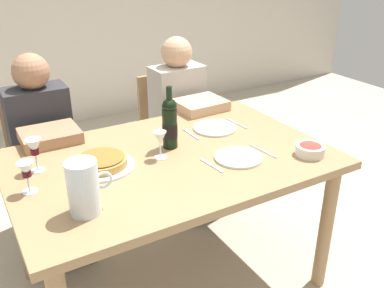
{
  "coord_description": "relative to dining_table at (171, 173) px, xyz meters",
  "views": [
    {
      "loc": [
        -0.83,
        -1.63,
        1.67
      ],
      "look_at": [
        0.09,
        -0.04,
        0.82
      ],
      "focal_mm": 39.86,
      "sensor_mm": 36.0,
      "label": 1
    }
  ],
  "objects": [
    {
      "name": "ground_plane",
      "position": [
        0.0,
        0.0,
        -0.67
      ],
      "size": [
        8.0,
        8.0,
        0.0
      ],
      "primitive_type": "plane",
      "color": "#B2A893"
    },
    {
      "name": "dining_table",
      "position": [
        0.0,
        0.0,
        0.0
      ],
      "size": [
        1.5,
        1.0,
        0.76
      ],
      "color": "#9E7A51",
      "rests_on": "ground"
    },
    {
      "name": "wine_bottle",
      "position": [
        0.05,
        0.09,
        0.22
      ],
      "size": [
        0.08,
        0.08,
        0.31
      ],
      "color": "black",
      "rests_on": "dining_table"
    },
    {
      "name": "water_pitcher",
      "position": [
        -0.49,
        -0.26,
        0.19
      ],
      "size": [
        0.17,
        0.12,
        0.21
      ],
      "color": "silver",
      "rests_on": "dining_table"
    },
    {
      "name": "baked_tart",
      "position": [
        -0.32,
        0.06,
        0.12
      ],
      "size": [
        0.3,
        0.3,
        0.06
      ],
      "color": "silver",
      "rests_on": "dining_table"
    },
    {
      "name": "salad_bowl",
      "position": [
        0.58,
        -0.33,
        0.12
      ],
      "size": [
        0.14,
        0.14,
        0.06
      ],
      "color": "silver",
      "rests_on": "dining_table"
    },
    {
      "name": "wine_glass_left_diner",
      "position": [
        -0.05,
        0.01,
        0.19
      ],
      "size": [
        0.06,
        0.06,
        0.13
      ],
      "color": "silver",
      "rests_on": "dining_table"
    },
    {
      "name": "wine_glass_right_diner",
      "position": [
        -0.58,
        0.17,
        0.2
      ],
      "size": [
        0.07,
        0.07,
        0.16
      ],
      "color": "silver",
      "rests_on": "dining_table"
    },
    {
      "name": "wine_glass_centre",
      "position": [
        -0.65,
        -0.0,
        0.19
      ],
      "size": [
        0.07,
        0.07,
        0.14
      ],
      "color": "silver",
      "rests_on": "dining_table"
    },
    {
      "name": "dinner_plate_left_setting",
      "position": [
        0.27,
        -0.18,
        0.1
      ],
      "size": [
        0.23,
        0.23,
        0.01
      ],
      "primitive_type": "cylinder",
      "color": "silver",
      "rests_on": "dining_table"
    },
    {
      "name": "dinner_plate_right_setting",
      "position": [
        0.37,
        0.17,
        0.1
      ],
      "size": [
        0.24,
        0.24,
        0.01
      ],
      "primitive_type": "cylinder",
      "color": "silver",
      "rests_on": "dining_table"
    },
    {
      "name": "fork_left_setting",
      "position": [
        0.12,
        -0.18,
        0.09
      ],
      "size": [
        0.03,
        0.16,
        0.0
      ],
      "primitive_type": "cube",
      "rotation": [
        0.0,
        0.0,
        1.68
      ],
      "color": "silver",
      "rests_on": "dining_table"
    },
    {
      "name": "knife_left_setting",
      "position": [
        0.42,
        -0.18,
        0.09
      ],
      "size": [
        0.03,
        0.18,
        0.0
      ],
      "primitive_type": "cube",
      "rotation": [
        0.0,
        0.0,
        1.66
      ],
      "color": "silver",
      "rests_on": "dining_table"
    },
    {
      "name": "knife_right_setting",
      "position": [
        0.52,
        0.17,
        0.09
      ],
      "size": [
        0.02,
        0.18,
        0.0
      ],
      "primitive_type": "cube",
      "rotation": [
        0.0,
        0.0,
        1.62
      ],
      "color": "silver",
      "rests_on": "dining_table"
    },
    {
      "name": "spoon_right_setting",
      "position": [
        0.22,
        0.17,
        0.09
      ],
      "size": [
        0.02,
        0.16,
        0.0
      ],
      "primitive_type": "cube",
      "rotation": [
        0.0,
        0.0,
        1.58
      ],
      "color": "silver",
      "rests_on": "dining_table"
    },
    {
      "name": "chair_left",
      "position": [
        -0.45,
        0.87,
        -0.17
      ],
      "size": [
        0.4,
        0.4,
        0.87
      ],
      "rotation": [
        0.0,
        0.0,
        3.13
      ],
      "color": "#9E7A51",
      "rests_on": "ground"
    },
    {
      "name": "diner_left",
      "position": [
        -0.45,
        0.63,
        -0.05
      ],
      "size": [
        0.34,
        0.5,
        1.16
      ],
      "rotation": [
        0.0,
        0.0,
        3.13
      ],
      "color": "#2D2D33",
      "rests_on": "ground"
    },
    {
      "name": "chair_right",
      "position": [
        0.45,
        0.88,
        -0.17
      ],
      "size": [
        0.42,
        0.42,
        0.87
      ],
      "rotation": [
        0.0,
        0.0,
        3.18
      ],
      "color": "#9E7A51",
      "rests_on": "ground"
    },
    {
      "name": "diner_right",
      "position": [
        0.45,
        0.64,
        -0.05
      ],
      "size": [
        0.35,
        0.51,
        1.16
      ],
      "rotation": [
        0.0,
        0.0,
        3.18
      ],
      "color": "#B7B2A8",
      "rests_on": "ground"
    }
  ]
}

